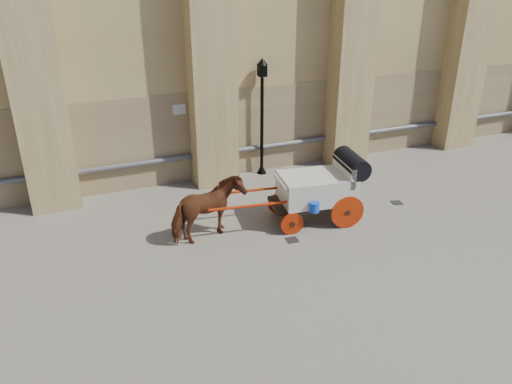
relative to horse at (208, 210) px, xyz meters
name	(u,v)px	position (x,y,z in m)	size (l,w,h in m)	color
ground	(288,223)	(2.32, -0.02, -0.84)	(90.00, 90.00, 0.00)	#6E655B
horse	(208,210)	(0.00, 0.00, 0.00)	(0.90, 1.98, 1.68)	#642D17
carriage	(322,186)	(3.28, -0.14, 0.21)	(4.54, 1.80, 1.94)	black
street_lamp	(262,114)	(3.06, 3.69, 1.28)	(0.37, 0.37, 3.97)	black
drain_grate_near	(292,240)	(2.02, -0.93, -0.83)	(0.32, 0.32, 0.01)	black
drain_grate_far	(397,203)	(5.99, -0.09, -0.83)	(0.32, 0.32, 0.01)	black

